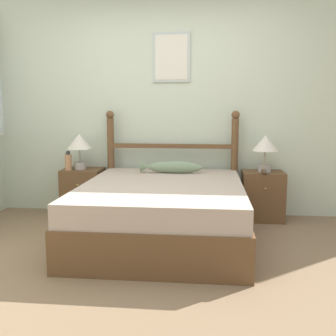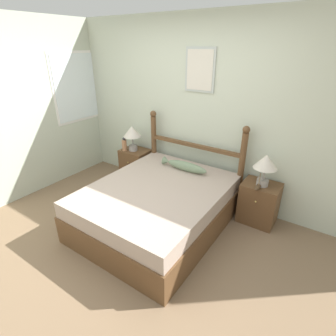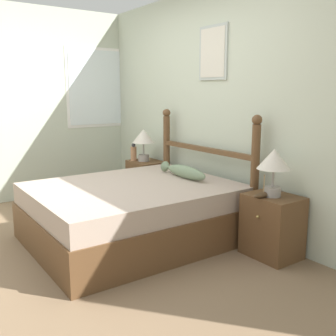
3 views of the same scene
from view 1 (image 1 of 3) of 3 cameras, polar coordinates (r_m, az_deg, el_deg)
The scene contains 11 objects.
ground_plane at distance 3.27m, azimuth -2.80°, elevation -14.10°, with size 16.00×16.00×0.00m, color #7A6047.
wall_back at distance 4.73m, azimuth 0.28°, elevation 8.82°, with size 6.40×0.08×2.55m.
bed at distance 3.81m, azimuth -0.76°, elevation -6.39°, with size 1.54×1.90×0.56m.
headboard at distance 4.62m, azimuth 0.54°, elevation 1.33°, with size 1.56×0.10×1.24m.
nightstand_left at distance 4.81m, azimuth -12.20°, elevation -3.40°, with size 0.46×0.39×0.56m.
nightstand_right at distance 4.61m, azimuth 13.57°, elevation -3.94°, with size 0.46×0.39×0.56m.
table_lamp_left at distance 4.70m, azimuth -12.75°, elevation 3.42°, with size 0.29×0.29×0.42m.
table_lamp_right at distance 4.50m, azimuth 13.94°, elevation 3.15°, with size 0.29×0.29×0.42m.
bottle at distance 4.68m, azimuth -14.27°, elevation 0.94°, with size 0.08×0.08×0.23m.
model_boat at distance 4.44m, azimuth 13.72°, elevation -0.45°, with size 0.06×0.24×0.20m.
fish_pillow at distance 4.32m, azimuth 0.51°, elevation 0.12°, with size 0.69×0.12×0.13m.
Camera 1 is at (0.46, -2.98, 1.26)m, focal length 42.00 mm.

